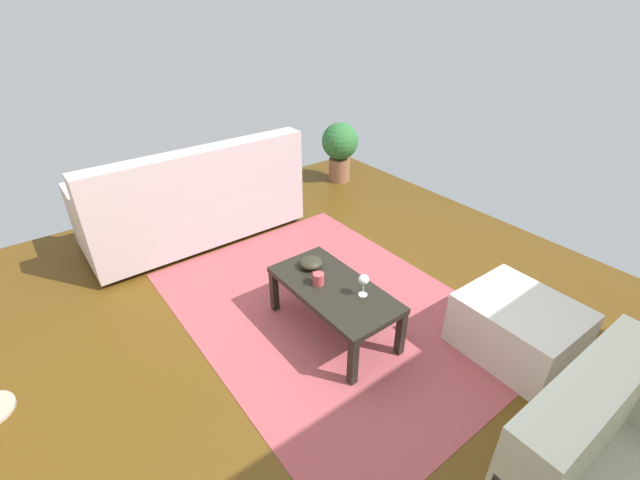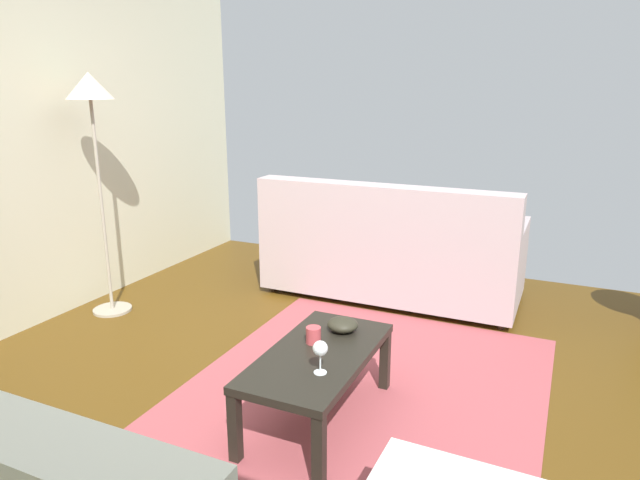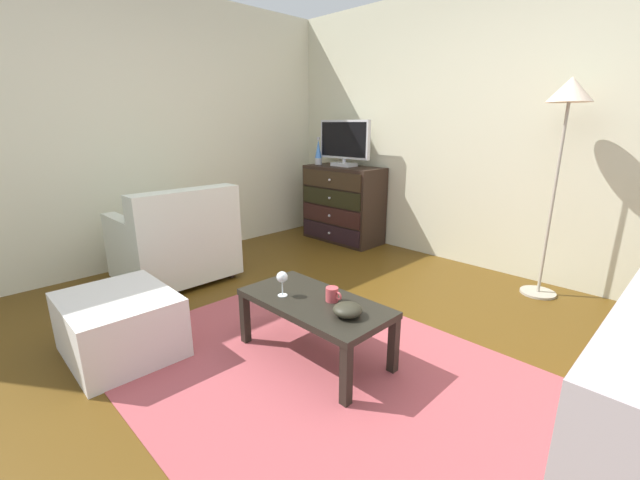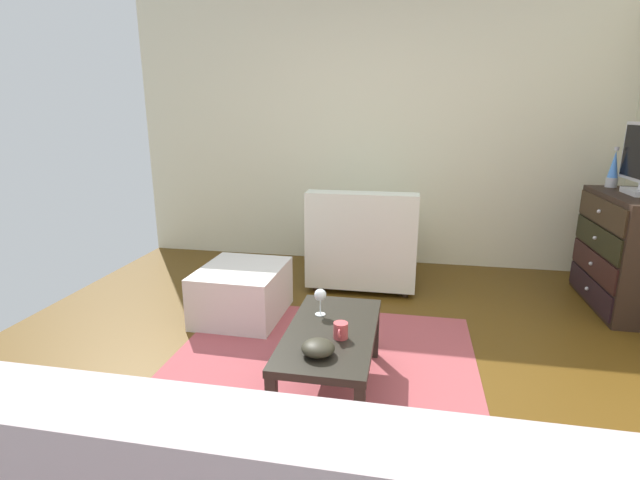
{
  "view_description": "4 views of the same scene",
  "coord_description": "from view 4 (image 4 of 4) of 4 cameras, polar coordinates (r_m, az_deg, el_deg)",
  "views": [
    {
      "loc": [
        -1.76,
        1.39,
        2.11
      ],
      "look_at": [
        -0.15,
        0.16,
        0.92
      ],
      "focal_mm": 24.13,
      "sensor_mm": 36.0,
      "label": 1
    },
    {
      "loc": [
        -2.25,
        -1.13,
        1.64
      ],
      "look_at": [
        0.15,
        -0.04,
        0.91
      ],
      "focal_mm": 31.53,
      "sensor_mm": 36.0,
      "label": 2
    },
    {
      "loc": [
        1.62,
        -1.64,
        1.4
      ],
      "look_at": [
        0.18,
        -0.2,
        0.81
      ],
      "focal_mm": 22.62,
      "sensor_mm": 36.0,
      "label": 3
    },
    {
      "loc": [
        2.32,
        0.29,
        1.51
      ],
      "look_at": [
        0.0,
        -0.15,
        0.87
      ],
      "focal_mm": 26.57,
      "sensor_mm": 36.0,
      "label": 4
    }
  ],
  "objects": [
    {
      "name": "dresser",
      "position": [
        4.39,
        32.99,
        -1.27
      ],
      "size": [
        0.97,
        0.49,
        0.91
      ],
      "color": "black",
      "rests_on": "ground_plane"
    },
    {
      "name": "bowl_decorative",
      "position": [
        2.33,
        -0.24,
        -12.86
      ],
      "size": [
        0.16,
        0.16,
        0.07
      ],
      "primitive_type": "ellipsoid",
      "color": "#2C2A1E",
      "rests_on": "coffee_table"
    },
    {
      "name": "ottoman",
      "position": [
        3.65,
        -9.34,
        -6.18
      ],
      "size": [
        0.71,
        0.61,
        0.39
      ],
      "primitive_type": "cube",
      "rotation": [
        0.0,
        0.0,
        -0.02
      ],
      "color": "silver",
      "rests_on": "ground_plane"
    },
    {
      "name": "ground_plane",
      "position": [
        2.8,
        3.29,
        -18.13
      ],
      "size": [
        5.52,
        5.04,
        0.05
      ],
      "primitive_type": "cube",
      "color": "#533710"
    },
    {
      "name": "lava_lamp",
      "position": [
        4.62,
        31.85,
        7.23
      ],
      "size": [
        0.09,
        0.09,
        0.33
      ],
      "color": "#B7B7BC",
      "rests_on": "dresser"
    },
    {
      "name": "wall_plain_left",
      "position": [
        4.85,
        7.65,
        12.85
      ],
      "size": [
        0.12,
        5.04,
        2.65
      ],
      "primitive_type": "cube",
      "color": "beige",
      "rests_on": "ground_plane"
    },
    {
      "name": "armchair",
      "position": [
        4.25,
        5.26,
        -0.71
      ],
      "size": [
        0.8,
        0.93,
        0.87
      ],
      "color": "#332319",
      "rests_on": "ground_plane"
    },
    {
      "name": "coffee_table",
      "position": [
        2.61,
        1.34,
        -11.75
      ],
      "size": [
        0.94,
        0.47,
        0.38
      ],
      "color": "black",
      "rests_on": "ground_plane"
    },
    {
      "name": "wine_glass",
      "position": [
        2.72,
        0.03,
        -6.74
      ],
      "size": [
        0.07,
        0.07,
        0.16
      ],
      "color": "silver",
      "rests_on": "coffee_table"
    },
    {
      "name": "mug",
      "position": [
        2.49,
        2.5,
        -10.85
      ],
      "size": [
        0.11,
        0.08,
        0.08
      ],
      "color": "#BB4348",
      "rests_on": "coffee_table"
    },
    {
      "name": "area_rug",
      "position": [
        2.65,
        -1.88,
        -19.51
      ],
      "size": [
        2.6,
        1.9,
        0.01
      ],
      "primitive_type": "cube",
      "color": "#A1474C",
      "rests_on": "ground_plane"
    }
  ]
}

